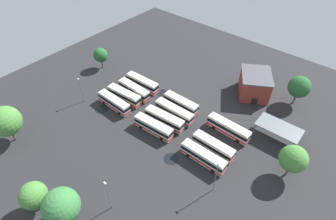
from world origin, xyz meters
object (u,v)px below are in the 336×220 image
object	(u,v)px
lamp_post_by_building	(108,195)
tree_east_edge	(293,159)
bus_row2_slot1	(134,90)
maintenance_shelter	(279,128)
tree_northwest	(101,55)
lamp_post_near_entrance	(81,89)
bus_row1_slot0	(181,103)
bus_row2_slot3	(114,102)
tree_west_edge	(61,206)
bus_row2_slot2	(124,95)
bus_row1_slot2	(164,119)
bus_row0_slot0	(228,128)
tree_north_edge	(299,87)
bus_row0_slot2	(213,146)
bus_row1_slot1	(174,112)
bus_row1_slot3	(154,127)
lamp_post_far_corner	(216,176)
bus_row2_slot0	(142,83)
tree_northeast	(33,195)
bus_row0_slot3	(203,157)
depot_building	(255,84)
tree_south_edge	(5,121)

from	to	relation	value
lamp_post_by_building	tree_east_edge	world-z (taller)	lamp_post_by_building
bus_row2_slot1	lamp_post_by_building	size ratio (longest dim) A/B	1.22
maintenance_shelter	tree_northwest	size ratio (longest dim) A/B	1.52
bus_row2_slot1	lamp_post_near_entrance	bearing A→B (deg)	51.88
bus_row1_slot0	bus_row2_slot1	bearing A→B (deg)	16.00
bus_row2_slot3	lamp_post_by_building	world-z (taller)	lamp_post_by_building
tree_west_edge	tree_east_edge	world-z (taller)	tree_west_edge
bus_row2_slot3	tree_east_edge	world-z (taller)	tree_east_edge
lamp_post_near_entrance	tree_west_edge	xyz separation A→B (m)	(-26.62, 23.85, 1.28)
bus_row2_slot2	bus_row1_slot2	bearing A→B (deg)	-179.72
bus_row0_slot0	tree_northwest	distance (m)	47.69
tree_north_edge	tree_east_edge	distance (m)	26.10
bus_row0_slot2	bus_row0_slot0	bearing A→B (deg)	-87.63
bus_row1_slot1	bus_row1_slot3	world-z (taller)	same
bus_row1_slot3	bus_row2_slot2	distance (m)	15.27
bus_row0_slot2	lamp_post_far_corner	xyz separation A→B (m)	(-5.78, 8.73, 3.28)
bus_row2_slot0	maintenance_shelter	distance (m)	40.34
lamp_post_near_entrance	bus_row2_slot1	bearing A→B (deg)	-128.12
lamp_post_by_building	tree_northeast	xyz separation A→B (m)	(10.70, 9.15, 0.01)
bus_row0_slot3	lamp_post_far_corner	xyz separation A→B (m)	(-5.85, 4.73, 3.28)
bus_row1_slot3	lamp_post_near_entrance	size ratio (longest dim) A/B	1.36
bus_row2_slot3	tree_north_edge	distance (m)	50.99
lamp_post_far_corner	tree_north_edge	bearing A→B (deg)	-93.26
maintenance_shelter	lamp_post_near_entrance	bearing A→B (deg)	24.86
bus_row0_slot0	bus_row2_slot2	distance (m)	30.56
lamp_post_far_corner	tree_east_edge	xyz separation A→B (m)	(-10.24, -13.60, 0.56)
depot_building	lamp_post_near_entrance	size ratio (longest dim) A/B	1.65
lamp_post_near_entrance	tree_east_edge	distance (m)	56.10
bus_row1_slot1	bus_row2_slot2	world-z (taller)	same
bus_row1_slot1	lamp_post_far_corner	world-z (taller)	lamp_post_far_corner
bus_row0_slot3	tree_south_edge	distance (m)	46.71
tree_northwest	tree_northeast	bearing A→B (deg)	126.06
bus_row0_slot0	maintenance_shelter	size ratio (longest dim) A/B	1.06
bus_row1_slot2	bus_row2_slot2	distance (m)	15.03
bus_row0_slot3	tree_northeast	xyz separation A→B (m)	(18.18, 30.26, 3.12)
tree_west_edge	tree_northwest	xyz separation A→B (m)	(36.04, -38.71, -0.98)
tree_west_edge	bus_row1_slot1	bearing A→B (deg)	-85.62
lamp_post_by_building	tree_northwest	xyz separation A→B (m)	(40.34, -31.56, -0.20)
maintenance_shelter	lamp_post_by_building	world-z (taller)	lamp_post_by_building
tree_north_edge	tree_east_edge	xyz separation A→B (m)	(-8.05, 24.82, -0.09)
bus_row0_slot3	lamp_post_far_corner	bearing A→B (deg)	141.04
bus_row1_slot3	bus_row2_slot2	size ratio (longest dim) A/B	0.99
bus_row0_slot3	tree_south_edge	xyz separation A→B (m)	(39.51, 24.47, 4.68)
lamp_post_near_entrance	tree_north_edge	xyz separation A→B (m)	(-46.45, -38.10, 1.31)
bus_row1_slot2	bus_row1_slot1	bearing A→B (deg)	-93.15
maintenance_shelter	tree_northwest	world-z (taller)	tree_northwest
bus_row2_slot3	lamp_post_far_corner	size ratio (longest dim) A/B	1.16
bus_row1_slot1	bus_row2_slot3	distance (m)	17.02
bus_row1_slot1	depot_building	distance (m)	25.59
bus_row1_slot1	lamp_post_by_building	distance (m)	29.49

